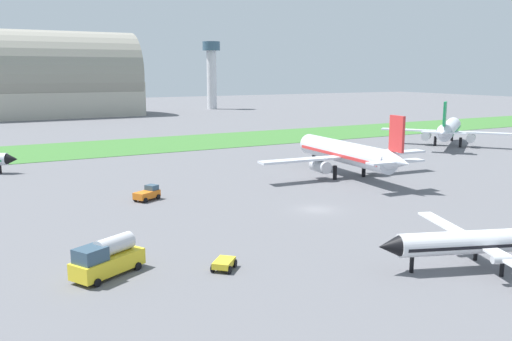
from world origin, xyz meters
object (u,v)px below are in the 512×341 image
(control_tower, at_px, (212,69))
(airplane_foreground_turboprop, at_px, (483,241))
(airplane_parked_jet_far, at_px, (449,129))
(fuel_truck_midfield, at_px, (107,258))
(pushback_tug_by_runway, at_px, (148,193))
(baggage_cart_near_gate, at_px, (224,263))
(airplane_midfield_jet, at_px, (347,153))

(control_tower, bearing_deg, airplane_foreground_turboprop, -108.02)
(airplane_parked_jet_far, relative_size, fuel_truck_midfield, 3.85)
(airplane_parked_jet_far, bearing_deg, pushback_tug_by_runway, 156.60)
(pushback_tug_by_runway, bearing_deg, airplane_parked_jet_far, -15.75)
(airplane_parked_jet_far, height_order, baggage_cart_near_gate, airplane_parked_jet_far)
(airplane_parked_jet_far, height_order, pushback_tug_by_runway, airplane_parked_jet_far)
(airplane_foreground_turboprop, relative_size, control_tower, 0.71)
(airplane_midfield_jet, bearing_deg, airplane_foreground_turboprop, 162.18)
(airplane_foreground_turboprop, bearing_deg, airplane_midfield_jet, -92.15)
(pushback_tug_by_runway, bearing_deg, control_tower, 33.70)
(airplane_midfield_jet, height_order, control_tower, control_tower)
(airplane_midfield_jet, distance_m, pushback_tug_by_runway, 33.94)
(baggage_cart_near_gate, bearing_deg, airplane_parked_jet_far, -15.96)
(airplane_parked_jet_far, bearing_deg, fuel_truck_midfield, 169.22)
(fuel_truck_midfield, distance_m, pushback_tug_by_runway, 27.92)
(fuel_truck_midfield, bearing_deg, airplane_parked_jet_far, 178.08)
(airplane_foreground_turboprop, relative_size, airplane_midfield_jet, 0.70)
(airplane_parked_jet_far, bearing_deg, airplane_foreground_turboprop, -172.95)
(airplane_foreground_turboprop, relative_size, baggage_cart_near_gate, 7.44)
(airplane_midfield_jet, xyz_separation_m, baggage_cart_near_gate, (-36.23, -28.80, -3.41))
(airplane_parked_jet_far, distance_m, control_tower, 143.81)
(airplane_parked_jet_far, distance_m, airplane_foreground_turboprop, 84.18)
(airplane_midfield_jet, bearing_deg, fuel_truck_midfield, 123.30)
(airplane_midfield_jet, xyz_separation_m, pushback_tug_by_runway, (-33.81, 0.06, -3.07))
(airplane_parked_jet_far, relative_size, pushback_tug_by_runway, 6.57)
(airplane_parked_jet_far, relative_size, control_tower, 0.87)
(baggage_cart_near_gate, bearing_deg, pushback_tug_by_runway, 38.87)
(airplane_midfield_jet, xyz_separation_m, control_tower, (49.38, 161.63, 14.36))
(pushback_tug_by_runway, bearing_deg, airplane_foreground_turboprop, -94.98)
(airplane_foreground_turboprop, distance_m, airplane_midfield_jet, 42.76)
(fuel_truck_midfield, xyz_separation_m, control_tower, (94.94, 186.89, 16.76))
(pushback_tug_by_runway, relative_size, control_tower, 0.13)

